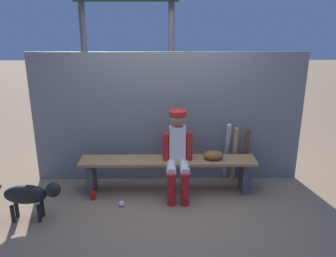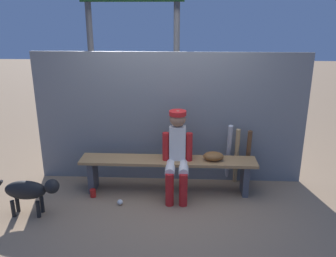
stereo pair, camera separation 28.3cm
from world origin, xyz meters
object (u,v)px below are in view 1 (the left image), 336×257
baseball_glove (213,155)px  cup_on_ground (93,195)px  player_seated (178,151)px  baseball (122,204)px  bat_wood_tan (234,155)px  dog (30,195)px  dugout_bench (168,167)px  bat_wood_dark (246,156)px  cup_on_bench (189,154)px  scoreboard (130,5)px  bat_aluminum_silver (227,152)px

baseball_glove → cup_on_ground: baseball_glove is taller
player_seated → baseball: bearing=-158.5°
bat_wood_tan → baseball: (-1.61, -0.72, -0.39)m
baseball → dog: size_ratio=0.09×
bat_wood_tan → player_seated: bearing=-153.8°
dugout_bench → bat_wood_dark: size_ratio=2.92×
player_seated → bat_wood_tan: size_ratio=1.38×
bat_wood_dark → cup_on_bench: bat_wood_dark is taller
cup_on_bench → scoreboard: scoreboard is taller
dugout_bench → baseball: (-0.62, -0.41, -0.34)m
player_seated → cup_on_bench: (0.16, 0.17, -0.11)m
player_seated → cup_on_ground: size_ratio=10.85×
baseball_glove → cup_on_ground: bearing=-172.5°
bat_wood_tan → bat_wood_dark: bat_wood_tan is taller
baseball_glove → player_seated: bearing=-166.9°
dugout_bench → bat_wood_tan: size_ratio=2.84×
scoreboard → cup_on_ground: bearing=-105.7°
baseball_glove → baseball: baseball_glove is taller
baseball → dog: dog is taller
bat_wood_tan → cup_on_bench: size_ratio=7.84×
bat_wood_dark → cup_on_ground: size_ratio=7.64×
dugout_bench → player_seated: (0.13, -0.12, 0.28)m
cup_on_ground → dog: size_ratio=0.13×
player_seated → scoreboard: 2.50m
bat_wood_dark → dog: (-2.83, -0.99, -0.09)m
baseball → dog: 1.14m
bat_aluminum_silver → baseball: size_ratio=12.73×
scoreboard → baseball_glove: bearing=-48.5°
cup_on_ground → dog: (-0.65, -0.48, 0.28)m
player_seated → bat_wood_tan: (0.86, 0.42, -0.23)m
scoreboard → bat_aluminum_silver: bearing=-35.4°
dugout_bench → scoreboard: scoreboard is taller
baseball_glove → dog: (-2.30, -0.70, -0.22)m
player_seated → cup_on_bench: player_seated is taller
player_seated → baseball: size_ratio=16.13×
player_seated → scoreboard: (-0.71, 1.48, 1.88)m
baseball_glove → cup_on_bench: (-0.34, 0.05, -0.01)m
dugout_bench → baseball_glove: bearing=0.0°
baseball_glove → cup_on_ground: (-1.66, -0.22, -0.50)m
cup_on_ground → bat_wood_dark: bearing=13.0°
bat_aluminum_silver → cup_on_ground: bearing=-164.0°
player_seated → baseball_glove: 0.52m
baseball → scoreboard: scoreboard is taller
dugout_bench → dog: 1.82m
cup_on_ground → cup_on_bench: bearing=11.5°
bat_aluminum_silver → cup_on_ground: (-1.90, -0.55, -0.41)m
bat_wood_tan → dugout_bench: bearing=-162.8°
bat_wood_dark → bat_wood_tan: bearing=173.6°
bat_wood_dark → cup_on_ground: 2.27m
baseball → scoreboard: 3.07m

